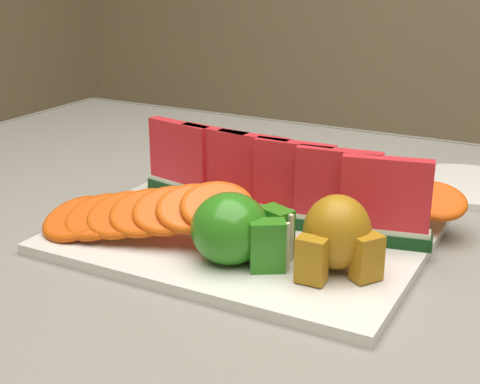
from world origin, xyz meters
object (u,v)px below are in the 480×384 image
at_px(apple_cluster, 237,230).
at_px(pear_cluster, 337,235).
at_px(platter, 243,236).
at_px(fork, 250,150).
at_px(side_plate, 466,186).

height_order(apple_cluster, pear_cluster, pear_cluster).
relative_size(platter, fork, 2.05).
height_order(platter, fork, platter).
bearing_deg(pear_cluster, apple_cluster, -166.32).
bearing_deg(side_plate, fork, 175.59).
distance_m(apple_cluster, fork, 0.45).
distance_m(apple_cluster, side_plate, 0.41).
bearing_deg(pear_cluster, side_plate, 79.84).
xyz_separation_m(platter, fork, (-0.16, 0.33, -0.00)).
relative_size(apple_cluster, side_plate, 0.53).
relative_size(apple_cluster, pear_cluster, 1.17).
height_order(apple_cluster, side_plate, apple_cluster).
bearing_deg(fork, platter, -63.70).
bearing_deg(fork, side_plate, -4.41).
xyz_separation_m(pear_cluster, side_plate, (0.06, 0.35, -0.05)).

